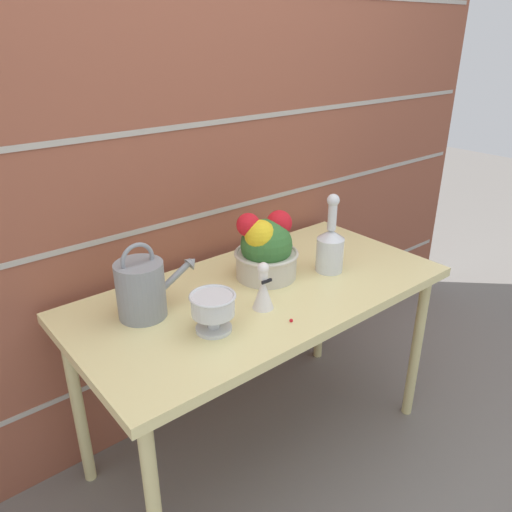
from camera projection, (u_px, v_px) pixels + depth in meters
ground_plane at (261, 442)px, 2.13m from camera, size 12.00×12.00×0.00m
brick_wall at (194, 170)px, 1.97m from camera, size 3.60×0.08×2.20m
patio_table at (262, 305)px, 1.85m from camera, size 1.39×0.69×0.74m
watering_can at (142, 288)px, 1.62m from camera, size 0.30×0.16×0.26m
crystal_pedestal_bowl at (213, 308)px, 1.54m from camera, size 0.15×0.15×0.13m
flower_planter at (266, 249)px, 1.87m from camera, size 0.24×0.24×0.26m
glass_decanter at (330, 246)px, 1.92m from camera, size 0.11×0.11×0.31m
figurine_vase at (263, 290)px, 1.67m from camera, size 0.07×0.07×0.17m
fallen_petal at (291, 321)px, 1.62m from camera, size 0.01×0.01×0.01m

